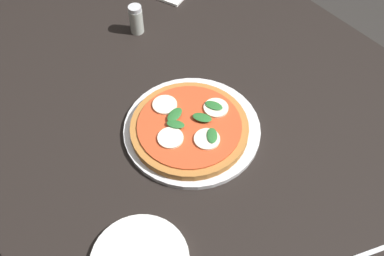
{
  "coord_description": "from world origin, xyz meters",
  "views": [
    {
      "loc": [
        0.57,
        -0.43,
        1.56
      ],
      "look_at": [
        0.1,
        -0.06,
        0.78
      ],
      "focal_mm": 41.31,
      "sensor_mm": 36.0,
      "label": 1
    }
  ],
  "objects_px": {
    "serving_tray": "(192,129)",
    "pizza": "(190,127)",
    "dining_table": "(185,117)",
    "pepper_shaker": "(136,19)"
  },
  "relations": [
    {
      "from": "serving_tray",
      "to": "pizza",
      "type": "bearing_deg",
      "value": -71.24
    },
    {
      "from": "serving_tray",
      "to": "pizza",
      "type": "height_order",
      "value": "pizza"
    },
    {
      "from": "dining_table",
      "to": "pepper_shaker",
      "type": "height_order",
      "value": "pepper_shaker"
    },
    {
      "from": "pepper_shaker",
      "to": "pizza",
      "type": "bearing_deg",
      "value": -16.12
    },
    {
      "from": "dining_table",
      "to": "pizza",
      "type": "bearing_deg",
      "value": -32.31
    },
    {
      "from": "dining_table",
      "to": "pizza",
      "type": "distance_m",
      "value": 0.17
    },
    {
      "from": "dining_table",
      "to": "serving_tray",
      "type": "bearing_deg",
      "value": -29.12
    },
    {
      "from": "pepper_shaker",
      "to": "serving_tray",
      "type": "bearing_deg",
      "value": -14.85
    },
    {
      "from": "pepper_shaker",
      "to": "dining_table",
      "type": "bearing_deg",
      "value": -8.72
    },
    {
      "from": "dining_table",
      "to": "pepper_shaker",
      "type": "xyz_separation_m",
      "value": [
        -0.26,
        0.04,
        0.13
      ]
    }
  ]
}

